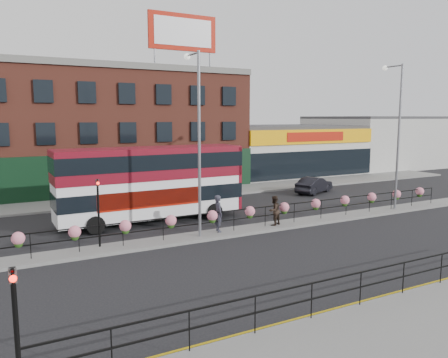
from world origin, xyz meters
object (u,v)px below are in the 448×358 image
car (314,185)px  pedestrian_b (274,210)px  double_decker_bus (152,176)px  pedestrian_a (218,213)px  lamp_column_west (197,128)px  lamp_column_east (396,124)px

car → pedestrian_b: (-9.41, -7.88, 0.32)m
double_decker_bus → pedestrian_a: size_ratio=5.59×
lamp_column_west → pedestrian_a: bearing=7.6°
double_decker_bus → car: (14.97, 3.31, -2.05)m
car → double_decker_bus: bearing=78.9°
pedestrian_a → car: bearing=-47.8°
car → lamp_column_east: (0.24, -7.72, 5.07)m
lamp_column_east → car: bearing=91.8°
pedestrian_a → pedestrian_b: pedestrian_a is taller
pedestrian_b → lamp_column_east: (9.64, 0.16, 4.75)m
pedestrian_a → pedestrian_b: 3.40m
pedestrian_a → lamp_column_west: 4.67m
car → lamp_column_west: 16.84m
lamp_column_west → double_decker_bus: bearing=101.3°
pedestrian_b → lamp_column_west: bearing=-20.4°
car → lamp_column_west: size_ratio=0.46×
double_decker_bus → lamp_column_east: bearing=-16.2°
double_decker_bus → pedestrian_b: (5.57, -4.57, -1.74)m
lamp_column_west → lamp_column_east: 14.31m
double_decker_bus → pedestrian_b: 7.41m
double_decker_bus → pedestrian_a: 5.10m
double_decker_bus → pedestrian_b: size_ratio=6.56×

